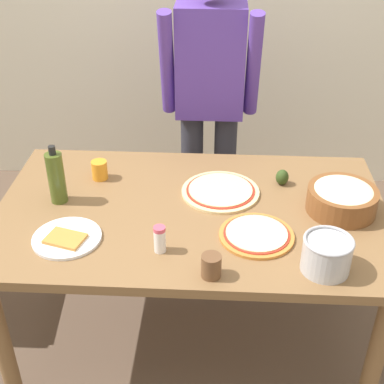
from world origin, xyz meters
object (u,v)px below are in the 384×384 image
Objects in this scene: dining_table at (191,227)px; avocado at (282,177)px; person_cook at (210,97)px; plate_with_slice at (67,238)px; cup_orange at (100,170)px; popcorn_bowl at (342,198)px; olive_oil_bottle at (56,177)px; pizza_raw_on_board at (220,191)px; steel_pot at (327,254)px; salt_shaker at (160,239)px; cup_small_brown at (211,266)px; pizza_cooked_on_tray at (257,235)px.

dining_table is 22.86× the size of avocado.
plate_with_slice is (-0.51, -0.99, -0.17)m from person_cook.
person_cook is at bearing 48.57° from cup_orange.
avocado is (0.84, 0.45, 0.03)m from plate_with_slice.
person_cook is at bearing 127.17° from popcorn_bowl.
avocado is (0.81, -0.01, -0.01)m from cup_orange.
olive_oil_bottle is 3.66× the size of avocado.
steel_pot is (0.37, -0.48, 0.06)m from pizza_raw_on_board.
plate_with_slice is (-0.46, -0.23, 0.10)m from dining_table.
cup_orange is 0.80× the size of salt_shaker.
steel_pot reaches higher than cup_orange.
steel_pot is (1.04, -0.38, -0.05)m from olive_oil_bottle.
person_cook reaches higher than cup_small_brown.
olive_oil_bottle is (-0.10, 0.26, 0.11)m from plate_with_slice.
avocado is (0.48, 0.49, -0.02)m from salt_shaker.
olive_oil_bottle is at bearing -124.77° from cup_orange.
pizza_raw_on_board is 0.53m from cup_small_brown.
olive_oil_bottle is (-0.55, 0.03, 0.20)m from dining_table.
cup_small_brown reaches higher than plate_with_slice.
steel_pot reaches higher than pizza_cooked_on_tray.
plate_with_slice is 3.06× the size of cup_orange.
pizza_raw_on_board is at bearing -161.84° from avocado.
dining_table is at bearing 102.69° from cup_small_brown.
steel_pot is at bearing -35.65° from dining_table.
cup_orange reaches higher than plate_with_slice.
dining_table is 15.09× the size of salt_shaker.
person_cook reaches higher than avocado.
plate_with_slice reaches higher than dining_table.
salt_shaker is 1.51× the size of avocado.
pizza_cooked_on_tray is at bearing 142.58° from steel_pot.
dining_table is at bearing -150.68° from avocado.
plate_with_slice is 1.50× the size of steel_pot.
pizza_cooked_on_tray is at bearing -65.21° from pizza_raw_on_board.
cup_orange is (0.13, 0.19, -0.07)m from olive_oil_bottle.
salt_shaker is at bearing -156.81° from popcorn_bowl.
person_cook is 1.12m from plate_with_slice.
cup_small_brown is (0.09, -0.40, 0.13)m from dining_table.
person_cook reaches higher than steel_pot.
person_cook is 0.95m from olive_oil_bottle.
plate_with_slice is 0.95m from avocado.
person_cook is 23.14× the size of avocado.
pizza_raw_on_board is at bearing -83.92° from person_cook.
pizza_cooked_on_tray is (0.14, -0.30, 0.00)m from pizza_raw_on_board.
salt_shaker is at bearing 146.35° from cup_small_brown.
olive_oil_bottle is at bearing 110.33° from plate_with_slice.
plate_with_slice is (-0.71, -0.06, -0.00)m from pizza_cooked_on_tray.
popcorn_bowl is (1.06, 0.26, 0.05)m from plate_with_slice.
popcorn_bowl reaches higher than avocado.
plate_with_slice is at bearing -166.43° from popcorn_bowl.
olive_oil_bottle reaches higher than avocado.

